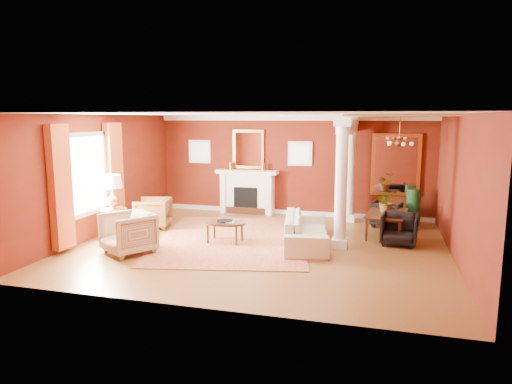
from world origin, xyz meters
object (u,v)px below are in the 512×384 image
(coffee_table, at_px, (225,224))
(dining_table, at_px, (388,217))
(side_table, at_px, (113,196))
(sofa, at_px, (307,225))
(armchair_stripe, at_px, (128,231))
(armchair_leopard, at_px, (153,211))

(coffee_table, xyz_separation_m, dining_table, (3.59, 1.66, 0.00))
(side_table, bearing_deg, sofa, 7.96)
(sofa, distance_m, coffee_table, 1.85)
(coffee_table, bearing_deg, side_table, -172.73)
(sofa, relative_size, side_table, 1.55)
(armchair_stripe, bearing_deg, side_table, 167.05)
(dining_table, bearing_deg, side_table, 114.49)
(armchair_leopard, bearing_deg, side_table, -30.16)
(dining_table, bearing_deg, armchair_stripe, 126.19)
(sofa, xyz_separation_m, dining_table, (1.76, 1.37, -0.02))
(armchair_leopard, relative_size, dining_table, 0.54)
(coffee_table, distance_m, dining_table, 3.95)
(side_table, distance_m, dining_table, 6.56)
(side_table, height_order, dining_table, side_table)
(armchair_stripe, distance_m, side_table, 1.48)
(coffee_table, bearing_deg, armchair_stripe, -141.92)
(sofa, distance_m, armchair_stripe, 3.86)
(sofa, bearing_deg, armchair_stripe, 105.24)
(sofa, xyz_separation_m, armchair_stripe, (-3.51, -1.61, 0.02))
(armchair_stripe, xyz_separation_m, side_table, (-0.95, 0.99, 0.55))
(armchair_leopard, height_order, side_table, side_table)
(coffee_table, bearing_deg, dining_table, 24.79)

